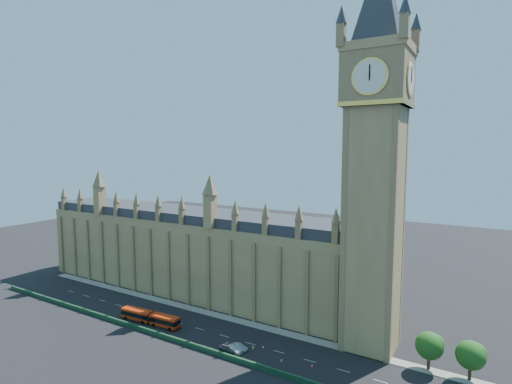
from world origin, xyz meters
The scene contains 15 objects.
ground centered at (0.00, 0.00, 0.00)m, with size 400.00×400.00×0.00m, color black.
palace_westminster centered at (-25.00, 22.00, 13.86)m, with size 120.00×20.00×28.00m.
elizabeth_tower centered at (38.00, 13.99, 54.56)m, with size 20.59×20.59×105.00m.
bridge_parapet centered at (0.00, -9.00, 0.60)m, with size 160.00×0.60×1.20m, color #1E4C2D.
kerb_north centered at (0.00, 9.50, 0.08)m, with size 160.00×3.00×0.16m, color gray.
tree_east_near centered at (52.22, 10.08, 5.64)m, with size 6.00×6.00×8.50m.
tree_east_far centered at (60.22, 10.08, 5.64)m, with size 6.00×6.00×8.50m.
red_bus centered at (-18.12, -4.47, 1.71)m, with size 19.21×4.20×3.24m.
car_grey centered at (9.25, -5.98, 0.77)m, with size 1.83×4.54×1.55m, color #46494F.
car_silver centered at (11.23, -4.04, 0.72)m, with size 1.52×4.35×1.43m, color #94969B.
car_white centered at (10.57, -5.51, 0.73)m, with size 2.04×5.02×1.46m, color white.
cone_a centered at (14.00, -2.01, 0.39)m, with size 0.65×0.65×0.80m.
cone_b centered at (22.66, -3.76, 0.35)m, with size 0.59×0.59×0.71m.
cone_c centered at (16.04, -0.69, 0.39)m, with size 0.60×0.60×0.79m.
cone_d centered at (29.60, -2.45, 0.35)m, with size 0.56×0.56×0.71m.
Camera 1 is at (61.83, -81.12, 48.36)m, focal length 28.00 mm.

